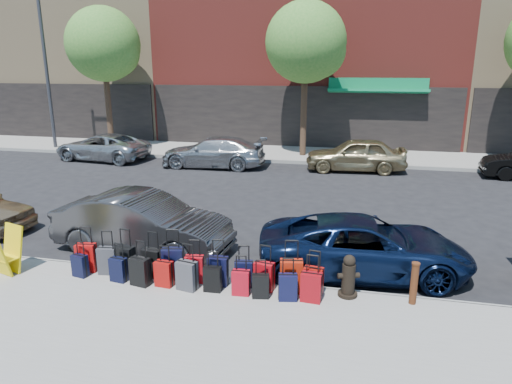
% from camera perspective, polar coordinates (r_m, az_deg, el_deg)
% --- Properties ---
extents(ground, '(120.00, 120.00, 0.00)m').
position_cam_1_polar(ground, '(14.05, -0.91, -3.05)').
color(ground, black).
rests_on(ground, ground).
extents(sidewalk_near, '(60.00, 4.00, 0.15)m').
position_cam_1_polar(sidewalk_near, '(8.41, -11.71, -16.47)').
color(sidewalk_near, gray).
rests_on(sidewalk_near, ground).
extents(sidewalk_far, '(60.00, 4.00, 0.15)m').
position_cam_1_polar(sidewalk_far, '(23.57, 4.77, 4.75)').
color(sidewalk_far, gray).
rests_on(sidewalk_far, ground).
extents(curb_near, '(60.00, 0.08, 0.15)m').
position_cam_1_polar(curb_near, '(10.05, -6.97, -10.64)').
color(curb_near, gray).
rests_on(curb_near, ground).
extents(curb_far, '(60.00, 0.08, 0.15)m').
position_cam_1_polar(curb_far, '(21.61, 4.02, 3.77)').
color(curb_far, gray).
rests_on(curb_far, ground).
extents(building_left, '(15.00, 12.12, 16.00)m').
position_cam_1_polar(building_left, '(36.52, -20.36, 20.19)').
color(building_left, tan).
rests_on(building_left, ground).
extents(tree_left, '(3.80, 3.80, 7.27)m').
position_cam_1_polar(tree_left, '(25.94, -18.26, 16.90)').
color(tree_left, black).
rests_on(tree_left, sidewalk_far).
extents(tree_center, '(3.80, 3.80, 7.27)m').
position_cam_1_polar(tree_center, '(22.60, 6.60, 17.84)').
color(tree_center, black).
rests_on(tree_center, sidewalk_far).
extents(streetlight, '(2.59, 0.18, 8.00)m').
position_cam_1_polar(streetlight, '(26.94, -24.47, 14.63)').
color(streetlight, '#333338').
rests_on(streetlight, sidewalk_far).
extents(suitcase_front_0, '(0.44, 0.29, 1.00)m').
position_cam_1_polar(suitcase_front_0, '(10.66, -20.42, -7.67)').
color(suitcase_front_0, '#AD0B0B').
rests_on(suitcase_front_0, sidewalk_near).
extents(suitcase_front_1, '(0.42, 0.27, 0.96)m').
position_cam_1_polar(suitcase_front_1, '(10.39, -18.04, -8.14)').
color(suitcase_front_1, '#353439').
rests_on(suitcase_front_1, sidewalk_near).
extents(suitcase_front_2, '(0.45, 0.29, 1.01)m').
position_cam_1_polar(suitcase_front_2, '(10.24, -16.07, -8.22)').
color(suitcase_front_2, black).
rests_on(suitcase_front_2, sidewalk_near).
extents(suitcase_front_3, '(0.44, 0.28, 0.99)m').
position_cam_1_polar(suitcase_front_3, '(10.00, -12.81, -8.63)').
color(suitcase_front_3, black).
rests_on(suitcase_front_3, sidewalk_near).
extents(suitcase_front_4, '(0.48, 0.33, 1.08)m').
position_cam_1_polar(suitcase_front_4, '(9.81, -10.35, -8.79)').
color(suitcase_front_4, black).
rests_on(suitcase_front_4, sidewalk_near).
extents(suitcase_front_5, '(0.40, 0.26, 0.91)m').
position_cam_1_polar(suitcase_front_5, '(9.63, -7.70, -9.50)').
color(suitcase_front_5, '#B00B14').
rests_on(suitcase_front_5, sidewalk_near).
extents(suitcase_front_6, '(0.41, 0.24, 0.97)m').
position_cam_1_polar(suitcase_front_6, '(9.44, -4.77, -9.80)').
color(suitcase_front_6, black).
rests_on(suitcase_front_6, sidewalk_near).
extents(suitcase_front_7, '(0.39, 0.25, 0.87)m').
position_cam_1_polar(suitcase_front_7, '(9.38, -1.54, -10.15)').
color(suitcase_front_7, black).
rests_on(suitcase_front_7, sidewalk_near).
extents(suitcase_front_8, '(0.42, 0.28, 0.94)m').
position_cam_1_polar(suitcase_front_8, '(9.22, 1.02, -10.48)').
color(suitcase_front_8, '#A50A12').
rests_on(suitcase_front_8, sidewalk_near).
extents(suitcase_front_9, '(0.48, 0.32, 1.07)m').
position_cam_1_polar(suitcase_front_9, '(9.16, 4.42, -10.42)').
color(suitcase_front_9, '#A71E0A').
rests_on(suitcase_front_9, sidewalk_near).
extents(suitcase_front_10, '(0.40, 0.26, 0.91)m').
position_cam_1_polar(suitcase_front_10, '(9.12, 7.16, -10.98)').
color(suitcase_front_10, '#950F09').
rests_on(suitcase_front_10, sidewalk_near).
extents(suitcase_back_0, '(0.36, 0.25, 0.78)m').
position_cam_1_polar(suitcase_back_0, '(10.48, -21.13, -8.57)').
color(suitcase_back_0, black).
rests_on(suitcase_back_0, sidewalk_near).
extents(suitcase_back_2, '(0.37, 0.25, 0.82)m').
position_cam_1_polar(suitcase_back_2, '(10.00, -16.80, -9.26)').
color(suitcase_back_2, black).
rests_on(suitcase_back_2, sidewalk_near).
extents(suitcase_back_3, '(0.43, 0.30, 0.94)m').
position_cam_1_polar(suitcase_back_3, '(9.70, -14.28, -9.60)').
color(suitcase_back_3, black).
rests_on(suitcase_back_3, sidewalk_near).
extents(suitcase_back_4, '(0.38, 0.24, 0.85)m').
position_cam_1_polar(suitcase_back_4, '(9.57, -11.43, -9.98)').
color(suitcase_back_4, '#9A0C09').
rests_on(suitcase_back_4, sidewalk_near).
extents(suitcase_back_5, '(0.44, 0.31, 0.96)m').
position_cam_1_polar(suitcase_back_5, '(9.34, -8.63, -10.29)').
color(suitcase_back_5, '#3C3C41').
rests_on(suitcase_back_5, sidewalk_near).
extents(suitcase_back_6, '(0.35, 0.21, 0.82)m').
position_cam_1_polar(suitcase_back_6, '(9.24, -5.45, -10.76)').
color(suitcase_back_6, black).
rests_on(suitcase_back_6, sidewalk_near).
extents(suitcase_back_7, '(0.35, 0.22, 0.81)m').
position_cam_1_polar(suitcase_back_7, '(9.07, -1.91, -11.24)').
color(suitcase_back_7, '#A50A19').
rests_on(suitcase_back_7, sidewalk_near).
extents(suitcase_back_8, '(0.35, 0.24, 0.77)m').
position_cam_1_polar(suitcase_back_8, '(8.97, 0.58, -11.66)').
color(suitcase_back_8, black).
rests_on(suitcase_back_8, sidewalk_near).
extents(suitcase_back_9, '(0.39, 0.27, 0.84)m').
position_cam_1_polar(suitcase_back_9, '(8.89, 4.00, -11.78)').
color(suitcase_back_9, black).
rests_on(suitcase_back_9, sidewalk_near).
extents(suitcase_back_10, '(0.41, 0.26, 0.92)m').
position_cam_1_polar(suitcase_back_10, '(8.88, 6.92, -11.71)').
color(suitcase_back_10, maroon).
rests_on(suitcase_back_10, sidewalk_near).
extents(fire_hydrant, '(0.44, 0.38, 0.85)m').
position_cam_1_polar(fire_hydrant, '(9.14, 11.49, -10.39)').
color(fire_hydrant, black).
rests_on(fire_hydrant, sidewalk_near).
extents(bollard, '(0.15, 0.15, 0.83)m').
position_cam_1_polar(bollard, '(9.16, 19.16, -10.66)').
color(bollard, '#38190C').
rests_on(bollard, sidewalk_near).
extents(display_rack, '(0.73, 0.77, 1.02)m').
position_cam_1_polar(display_rack, '(11.20, -28.91, -6.51)').
color(display_rack, yellow).
rests_on(display_rack, sidewalk_near).
extents(car_near_1, '(4.55, 1.96, 1.46)m').
position_cam_1_polar(car_near_1, '(11.61, -14.00, -3.83)').
color(car_near_1, '#363639').
rests_on(car_near_1, ground).
extents(car_near_2, '(4.85, 2.72, 1.28)m').
position_cam_1_polar(car_near_2, '(10.40, 13.37, -6.60)').
color(car_near_2, '#0C1937').
rests_on(car_near_2, ground).
extents(car_far_0, '(4.82, 2.63, 1.28)m').
position_cam_1_polar(car_far_0, '(23.51, -18.65, 5.36)').
color(car_far_0, '#B5B8BC').
rests_on(car_far_0, ground).
extents(car_far_1, '(4.77, 2.08, 1.37)m').
position_cam_1_polar(car_far_1, '(20.81, -5.37, 4.99)').
color(car_far_1, '#B0B2B7').
rests_on(car_far_1, ground).
extents(car_far_2, '(4.40, 2.03, 1.46)m').
position_cam_1_polar(car_far_2, '(20.38, 12.36, 4.60)').
color(car_far_2, '#99885D').
rests_on(car_far_2, ground).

